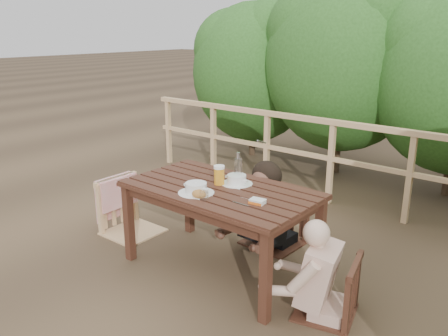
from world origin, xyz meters
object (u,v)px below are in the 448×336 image
Objects in this scene: soup_near at (196,189)px; bread_roll at (199,194)px; chair_right at (329,260)px; diner_right at (334,241)px; woman at (277,179)px; chair_far at (275,193)px; table at (220,229)px; chair_left at (130,184)px; bottle at (238,168)px; soup_far at (237,180)px; butter_tub at (258,202)px; tumbler at (204,196)px; beer_glass at (219,176)px.

soup_near reaches higher than bread_roll.
diner_right is at bearing 76.42° from chair_right.
chair_far is at bearing 91.90° from woman.
chair_left is (-1.15, -0.01, 0.15)m from table.
bottle reaches higher than bread_roll.
chair_far is 3.57× the size of soup_near.
chair_far is 0.62m from bottle.
soup_near is at bearing 145.58° from bread_roll.
table is 0.49m from bread_roll.
chair_left is 3.86× the size of soup_far.
table is 13.84× the size of butter_tub.
bottle is 3.43× the size of tumbler.
bottle reaches higher than chair_right.
woman is 0.91m from butter_tub.
diner_right is at bearing 144.21° from woman.
butter_tub is (0.52, 0.12, -0.02)m from soup_near.
table is at bearing 93.52° from bread_roll.
beer_glass is (-1.07, 0.07, 0.39)m from chair_right.
table is at bearing 85.11° from woman.
tumbler is (0.09, -0.29, 0.41)m from table.
chair_right is at bearing -1.01° from table.
beer_glass is (-0.06, 0.05, 0.45)m from table.
beer_glass is at bearing -121.60° from bottle.
soup_near is 2.37× the size of bread_roll.
beer_glass is (-1.10, 0.07, 0.23)m from diner_right.
soup_near is at bearing 82.90° from woman.
diner_right is at bearing -0.98° from table.
soup_near is 0.28m from beer_glass.
woman is 0.57m from bottle.
diner_right is 9.65× the size of bread_roll.
soup_near is at bearing -97.29° from chair_far.
beer_glass is at bearing 72.73° from diner_right.
chair_far is 0.73m from beer_glass.
diner_right is at bearing 15.95° from tumbler.
soup_far is at bearing 87.86° from woman.
soup_far is (-0.04, -0.54, 0.26)m from chair_far.
diner_right is at bearing -3.69° from beer_glass.
woman is at bearing 86.05° from bread_roll.
bottle is at bearing 58.40° from beer_glass.
chair_left is 0.88× the size of diner_right.
table is 0.44m from soup_far.
chair_far is 3.84× the size of soup_far.
diner_right reaches higher than soup_far.
diner_right reaches higher than soup_near.
butter_tub is at bearing 21.74° from bread_roll.
chair_far is 1.18m from chair_right.
chair_left is at bearing 169.15° from soup_near.
tumbler is (-0.00, -1.02, 0.12)m from woman.
bread_roll is at bearing -34.42° from soup_near.
bottle is 0.50m from tumbler.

